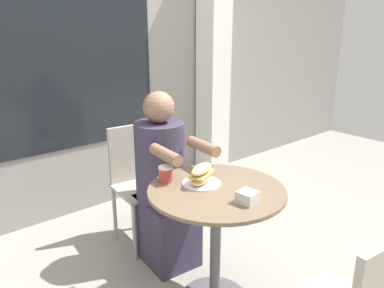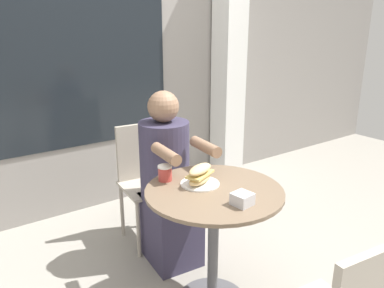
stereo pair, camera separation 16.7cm
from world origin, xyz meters
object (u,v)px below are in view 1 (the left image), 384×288
Objects in this scene: diner_chair at (137,174)px; sandwich_on_plate at (202,176)px; drink_cup at (166,174)px; cafe_table at (216,221)px; seated_diner at (164,190)px.

sandwich_on_plate is at bearing 89.91° from diner_chair.
diner_chair reaches higher than drink_cup.
sandwich_on_plate reaches higher than drink_cup.
cafe_table is 3.46× the size of sandwich_on_plate.
sandwich_on_plate is at bearing -50.80° from drink_cup.
seated_diner is (-0.01, -0.35, -0.01)m from diner_chair.
drink_cup is at bearing 120.45° from cafe_table.
seated_diner reaches higher than diner_chair.
diner_chair reaches higher than sandwich_on_plate.
sandwich_on_plate reaches higher than cafe_table.
diner_chair is 0.72m from drink_cup.
diner_chair is 0.74× the size of seated_diner.
drink_cup is at bearing 77.73° from diner_chair.
cafe_table is 8.41× the size of drink_cup.
seated_diner is at bearing 57.02° from drink_cup.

